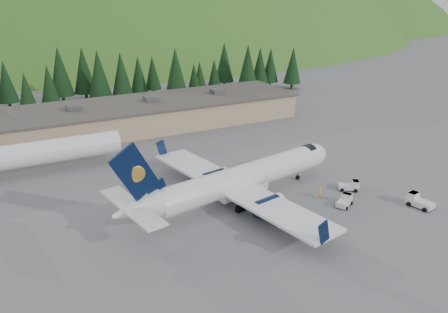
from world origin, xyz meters
TOP-DOWN VIEW (x-y plane):
  - ground at (0.00, 0.00)m, footprint 600.00×600.00m
  - airliner at (-0.98, -0.18)m, footprint 33.89×31.98m
  - second_airliner at (-24.92, 22.00)m, footprint 27.50×11.00m
  - baggage_tug_a at (10.51, -7.54)m, footprint 2.96×2.47m
  - baggage_tug_b at (14.37, -4.38)m, footprint 3.00×2.66m
  - baggage_tug_c at (18.62, -12.10)m, footprint 2.44×3.43m
  - terminal_building at (-5.01, 38.00)m, footprint 71.00×17.00m
  - ramp_worker at (8.92, -4.39)m, footprint 0.73×0.73m
  - tree_line at (-13.46, 60.35)m, footprint 113.20×18.11m
  - hills at (53.34, 207.38)m, footprint 614.00×330.00m

SIDE VIEW (x-z plane):
  - hills at x=53.34m, z-range -232.80..67.20m
  - ground at x=0.00m, z-range 0.00..0.00m
  - baggage_tug_a at x=10.51m, z-range -0.07..1.34m
  - baggage_tug_b at x=14.37m, z-range -0.08..1.37m
  - baggage_tug_c at x=18.62m, z-range -0.09..1.60m
  - ramp_worker at x=8.92m, z-range 0.00..1.70m
  - terminal_building at x=-5.01m, z-range -0.43..5.67m
  - airliner at x=-0.98m, z-range -2.63..8.64m
  - second_airliner at x=-24.92m, z-range -1.70..8.35m
  - tree_line at x=-13.46m, z-range 0.21..14.50m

